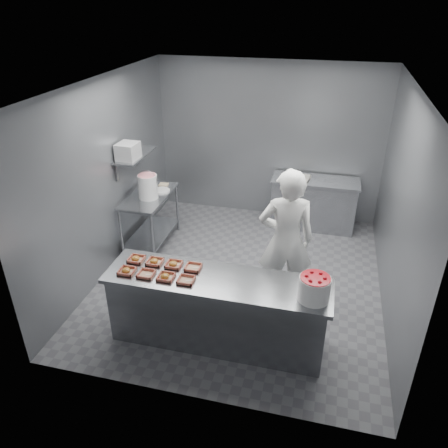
# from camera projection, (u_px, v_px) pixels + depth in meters

# --- Properties ---
(floor) EXTENTS (4.50, 4.50, 0.00)m
(floor) POSITION_uv_depth(u_px,v_px,m) (241.00, 277.00, 6.52)
(floor) COLOR #4C4C51
(floor) RESTS_ON ground
(ceiling) EXTENTS (4.50, 4.50, 0.00)m
(ceiling) POSITION_uv_depth(u_px,v_px,m) (245.00, 84.00, 5.19)
(ceiling) COLOR white
(ceiling) RESTS_ON wall_back
(wall_back) EXTENTS (4.00, 0.04, 2.80)m
(wall_back) POSITION_uv_depth(u_px,v_px,m) (269.00, 142.00, 7.78)
(wall_back) COLOR slate
(wall_back) RESTS_ON ground
(wall_left) EXTENTS (0.04, 4.50, 2.80)m
(wall_left) POSITION_uv_depth(u_px,v_px,m) (107.00, 178.00, 6.28)
(wall_left) COLOR slate
(wall_left) RESTS_ON ground
(wall_right) EXTENTS (0.04, 4.50, 2.80)m
(wall_right) POSITION_uv_depth(u_px,v_px,m) (400.00, 207.00, 5.43)
(wall_right) COLOR slate
(wall_right) RESTS_ON ground
(service_counter) EXTENTS (2.60, 0.70, 0.90)m
(service_counter) POSITION_uv_depth(u_px,v_px,m) (217.00, 310.00, 5.15)
(service_counter) COLOR slate
(service_counter) RESTS_ON ground
(prep_table) EXTENTS (0.60, 1.20, 0.90)m
(prep_table) POSITION_uv_depth(u_px,v_px,m) (150.00, 212.00, 7.10)
(prep_table) COLOR slate
(prep_table) RESTS_ON ground
(back_counter) EXTENTS (1.50, 0.60, 0.90)m
(back_counter) POSITION_uv_depth(u_px,v_px,m) (313.00, 203.00, 7.73)
(back_counter) COLOR slate
(back_counter) RESTS_ON ground
(wall_shelf) EXTENTS (0.35, 0.90, 0.03)m
(wall_shelf) POSITION_uv_depth(u_px,v_px,m) (135.00, 155.00, 6.69)
(wall_shelf) COLOR slate
(wall_shelf) RESTS_ON wall_left
(tray_0) EXTENTS (0.19, 0.18, 0.06)m
(tray_0) POSITION_uv_depth(u_px,v_px,m) (127.00, 271.00, 5.04)
(tray_0) COLOR tan
(tray_0) RESTS_ON service_counter
(tray_1) EXTENTS (0.19, 0.18, 0.04)m
(tray_1) POSITION_uv_depth(u_px,v_px,m) (146.00, 274.00, 4.99)
(tray_1) COLOR tan
(tray_1) RESTS_ON service_counter
(tray_2) EXTENTS (0.19, 0.18, 0.06)m
(tray_2) POSITION_uv_depth(u_px,v_px,m) (166.00, 277.00, 4.94)
(tray_2) COLOR tan
(tray_2) RESTS_ON service_counter
(tray_3) EXTENTS (0.19, 0.18, 0.04)m
(tray_3) POSITION_uv_depth(u_px,v_px,m) (186.00, 280.00, 4.89)
(tray_3) COLOR tan
(tray_3) RESTS_ON service_counter
(tray_4) EXTENTS (0.19, 0.18, 0.06)m
(tray_4) POSITION_uv_depth(u_px,v_px,m) (136.00, 259.00, 5.26)
(tray_4) COLOR tan
(tray_4) RESTS_ON service_counter
(tray_5) EXTENTS (0.19, 0.18, 0.06)m
(tray_5) POSITION_uv_depth(u_px,v_px,m) (155.00, 262.00, 5.21)
(tray_5) COLOR tan
(tray_5) RESTS_ON service_counter
(tray_6) EXTENTS (0.19, 0.18, 0.06)m
(tray_6) POSITION_uv_depth(u_px,v_px,m) (174.00, 264.00, 5.16)
(tray_6) COLOR tan
(tray_6) RESTS_ON service_counter
(tray_7) EXTENTS (0.19, 0.18, 0.04)m
(tray_7) POSITION_uv_depth(u_px,v_px,m) (193.00, 267.00, 5.11)
(tray_7) COLOR tan
(tray_7) RESTS_ON service_counter
(worker) EXTENTS (0.79, 0.61, 1.94)m
(worker) POSITION_uv_depth(u_px,v_px,m) (286.00, 240.00, 5.55)
(worker) COLOR white
(worker) RESTS_ON ground
(strawberry_tub) EXTENTS (0.34, 0.34, 0.28)m
(strawberry_tub) POSITION_uv_depth(u_px,v_px,m) (314.00, 288.00, 4.55)
(strawberry_tub) COLOR silver
(strawberry_tub) RESTS_ON service_counter
(glaze_bucket) EXTENTS (0.32, 0.30, 0.46)m
(glaze_bucket) POSITION_uv_depth(u_px,v_px,m) (148.00, 186.00, 6.77)
(glaze_bucket) COLOR silver
(glaze_bucket) RESTS_ON prep_table
(bucket_lid) EXTENTS (0.33, 0.33, 0.02)m
(bucket_lid) POSITION_uv_depth(u_px,v_px,m) (161.00, 191.00, 7.09)
(bucket_lid) COLOR silver
(bucket_lid) RESTS_ON prep_table
(rag) EXTENTS (0.15, 0.13, 0.02)m
(rag) POSITION_uv_depth(u_px,v_px,m) (164.00, 184.00, 7.31)
(rag) COLOR #CCB28C
(rag) RESTS_ON prep_table
(appliance) EXTENTS (0.30, 0.34, 0.24)m
(appliance) POSITION_uv_depth(u_px,v_px,m) (128.00, 151.00, 6.44)
(appliance) COLOR gray
(appliance) RESTS_ON wall_shelf
(paper_stack) EXTENTS (0.34, 0.28, 0.05)m
(paper_stack) POSITION_uv_depth(u_px,v_px,m) (301.00, 177.00, 7.57)
(paper_stack) COLOR silver
(paper_stack) RESTS_ON back_counter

